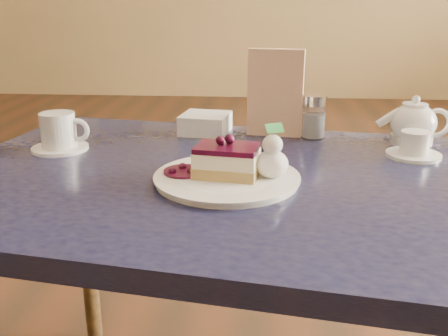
# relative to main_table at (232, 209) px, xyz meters

# --- Properties ---
(main_table) EXTENTS (1.25, 0.93, 0.72)m
(main_table) POSITION_rel_main_table_xyz_m (0.00, 0.00, 0.00)
(main_table) COLOR #1C1E34
(main_table) RESTS_ON ground
(dessert_plate) EXTENTS (0.26, 0.26, 0.01)m
(dessert_plate) POSITION_rel_main_table_xyz_m (-0.01, -0.05, 0.08)
(dessert_plate) COLOR white
(dessert_plate) RESTS_ON main_table
(cheesecake_slice) EXTENTS (0.13, 0.10, 0.06)m
(cheesecake_slice) POSITION_rel_main_table_xyz_m (-0.01, -0.05, 0.12)
(cheesecake_slice) COLOR tan
(cheesecake_slice) RESTS_ON dessert_plate
(whipped_cream) EXTENTS (0.06, 0.06, 0.05)m
(whipped_cream) POSITION_rel_main_table_xyz_m (0.07, -0.05, 0.11)
(whipped_cream) COLOR white
(whipped_cream) RESTS_ON dessert_plate
(berry_sauce) EXTENTS (0.08, 0.08, 0.01)m
(berry_sauce) POSITION_rel_main_table_xyz_m (-0.09, -0.04, 0.09)
(berry_sauce) COLOR black
(berry_sauce) RESTS_ON dessert_plate
(coffee_set) EXTENTS (0.13, 0.12, 0.08)m
(coffee_set) POSITION_rel_main_table_xyz_m (-0.39, 0.13, 0.11)
(coffee_set) COLOR white
(coffee_set) RESTS_ON main_table
(tea_set) EXTENTS (0.15, 0.22, 0.10)m
(tea_set) POSITION_rel_main_table_xyz_m (0.40, 0.23, 0.12)
(tea_set) COLOR white
(tea_set) RESTS_ON main_table
(menu_card) EXTENTS (0.14, 0.05, 0.21)m
(menu_card) POSITION_rel_main_table_xyz_m (0.09, 0.30, 0.18)
(menu_card) COLOR silver
(menu_card) RESTS_ON main_table
(sugar_shaker) EXTENTS (0.06, 0.06, 0.11)m
(sugar_shaker) POSITION_rel_main_table_xyz_m (0.18, 0.28, 0.13)
(sugar_shaker) COLOR white
(sugar_shaker) RESTS_ON main_table
(napkin_stack) EXTENTS (0.13, 0.13, 0.05)m
(napkin_stack) POSITION_rel_main_table_xyz_m (-0.09, 0.31, 0.10)
(napkin_stack) COLOR white
(napkin_stack) RESTS_ON main_table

